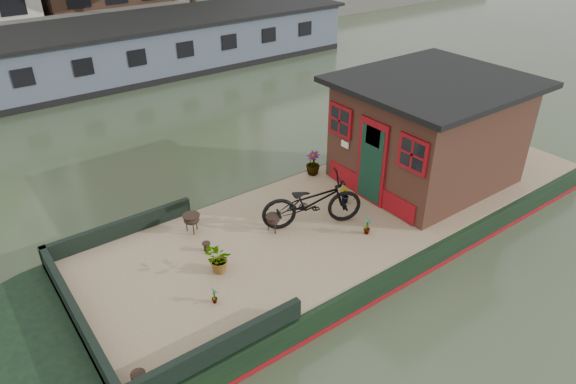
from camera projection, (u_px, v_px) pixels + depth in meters
ground at (352, 231)px, 11.49m from camera, size 120.00×120.00×0.00m
houseboat_hull at (306, 242)px, 10.67m from camera, size 14.01×4.02×0.60m
houseboat_deck at (354, 207)px, 11.17m from camera, size 11.80×3.80×0.05m
bow_bulwark at (129, 293)px, 8.48m from camera, size 3.00×4.00×0.35m
cabin at (429, 130)px, 11.66m from camera, size 4.00×3.50×2.42m
bicycle at (312, 202)px, 10.29m from camera, size 2.18×1.48×1.08m
potted_plant_a at (367, 225)px, 10.16m from camera, size 0.26×0.26×0.42m
potted_plant_b at (344, 195)px, 11.22m from camera, size 0.20×0.23×0.36m
potted_plant_c at (219, 260)px, 9.10m from camera, size 0.63×0.63×0.53m
potted_plant_d at (313, 163)px, 12.29m from camera, size 0.39×0.39×0.59m
potted_plant_e at (214, 295)px, 8.46m from camera, size 0.13×0.18×0.32m
brazier_front at (273, 223)px, 10.26m from camera, size 0.44×0.44×0.36m
brazier_rear at (192, 223)px, 10.23m from camera, size 0.49×0.49×0.40m
bollard_port at (206, 247)px, 9.74m from camera, size 0.16×0.16×0.18m
bollard_stbd at (139, 379)px, 7.05m from camera, size 0.21×0.21×0.23m
far_houseboat at (119, 52)px, 20.73m from camera, size 20.40×4.40×2.11m
quay at (73, 34)px, 25.50m from camera, size 60.00×6.00×0.90m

